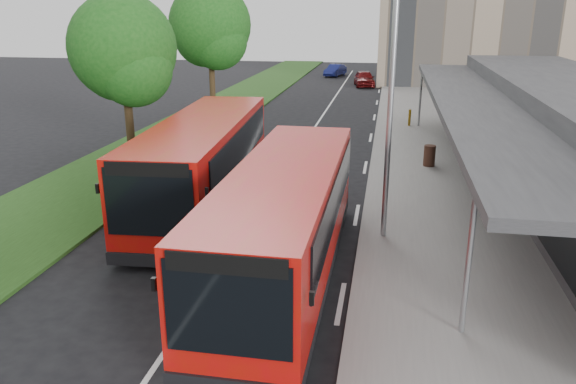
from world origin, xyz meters
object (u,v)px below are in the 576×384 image
at_px(lamp_post_far, 392,41).
at_px(litter_bin, 429,156).
at_px(bus_second, 204,163).
at_px(bollard, 410,118).
at_px(tree_mid, 124,55).
at_px(lamp_post_near, 389,80).
at_px(car_far, 335,70).
at_px(tree_far, 210,31).
at_px(bus_main, 285,222).
at_px(car_near, 364,78).

bearing_deg(lamp_post_far, litter_bin, -80.99).
bearing_deg(bus_second, bollard, 60.12).
distance_m(tree_mid, bus_second, 7.86).
distance_m(lamp_post_near, car_far, 42.95).
distance_m(tree_mid, litter_bin, 13.68).
distance_m(tree_far, car_far, 24.46).
bearing_deg(bus_main, lamp_post_near, 50.55).
bearing_deg(bus_second, bus_main, -56.20).
xyz_separation_m(bus_main, bollard, (3.61, 19.77, -0.87)).
relative_size(lamp_post_far, bus_main, 0.78).
bearing_deg(tree_far, bollard, -9.76).
relative_size(lamp_post_near, car_near, 1.98).
relative_size(bus_main, bollard, 11.02).
bearing_deg(car_near, tree_mid, -115.92).
relative_size(lamp_post_far, car_near, 1.98).
distance_m(bus_second, car_near, 33.29).
height_order(tree_far, litter_bin, tree_far).
bearing_deg(lamp_post_near, bollard, 85.74).
bearing_deg(lamp_post_near, bus_second, 162.28).
relative_size(lamp_post_far, bollard, 8.61).
bearing_deg(tree_far, lamp_post_near, -59.71).
distance_m(bus_second, bollard, 16.70).
height_order(litter_bin, car_near, car_near).
height_order(bus_second, litter_bin, bus_second).
distance_m(bus_main, litter_bin, 11.87).
bearing_deg(lamp_post_far, bus_second, -108.50).
relative_size(car_near, car_far, 1.13).
height_order(bollard, car_far, car_far).
bearing_deg(tree_far, bus_main, -68.16).
distance_m(bus_second, litter_bin, 10.15).
bearing_deg(bollard, tree_far, 170.24).
distance_m(bus_main, bus_second, 6.04).
distance_m(lamp_post_far, car_near, 15.68).
xyz_separation_m(bus_second, car_near, (3.83, 33.06, -0.87)).
height_order(litter_bin, bollard, bollard).
bearing_deg(car_near, bus_second, -104.83).
height_order(lamp_post_near, litter_bin, lamp_post_near).
bearing_deg(lamp_post_near, car_near, 93.62).
height_order(tree_mid, tree_far, tree_far).
bearing_deg(car_far, bus_second, -75.96).
height_order(tree_far, bollard, tree_far).
height_order(tree_mid, car_near, tree_mid).
height_order(bus_second, car_far, bus_second).
distance_m(lamp_post_near, car_near, 35.29).
bearing_deg(car_far, lamp_post_near, -67.80).
bearing_deg(car_near, tree_far, -127.44).
bearing_deg(litter_bin, bus_main, -110.89).
height_order(lamp_post_far, bus_main, lamp_post_far).
xyz_separation_m(tree_far, lamp_post_near, (11.13, -19.05, -0.55)).
relative_size(tree_far, lamp_post_far, 1.02).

